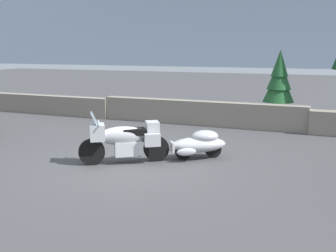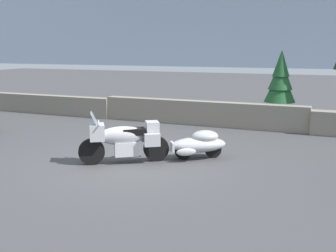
% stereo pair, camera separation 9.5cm
% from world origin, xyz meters
% --- Properties ---
extents(ground_plane, '(80.00, 80.00, 0.00)m').
position_xyz_m(ground_plane, '(0.00, 0.00, 0.00)').
color(ground_plane, '#424244').
extents(stone_guard_wall, '(24.00, 0.60, 0.93)m').
position_xyz_m(stone_guard_wall, '(0.57, 5.69, 0.43)').
color(stone_guard_wall, gray).
rests_on(stone_guard_wall, ground).
extents(distant_ridgeline, '(240.00, 80.00, 16.00)m').
position_xyz_m(distant_ridgeline, '(0.00, 95.70, 8.00)').
color(distant_ridgeline, '#99A8BF').
rests_on(distant_ridgeline, ground).
extents(touring_motorcycle, '(1.99, 1.52, 1.33)m').
position_xyz_m(touring_motorcycle, '(-0.17, 0.02, 0.62)').
color(touring_motorcycle, black).
rests_on(touring_motorcycle, ground).
extents(car_shaped_trailer, '(2.02, 1.54, 0.76)m').
position_xyz_m(car_shaped_trailer, '(1.47, 1.14, 0.41)').
color(car_shaped_trailer, black).
rests_on(car_shaped_trailer, ground).
extents(pine_tree_secondary, '(1.15, 1.15, 2.86)m').
position_xyz_m(pine_tree_secondary, '(2.81, 6.60, 1.79)').
color(pine_tree_secondary, brown).
rests_on(pine_tree_secondary, ground).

